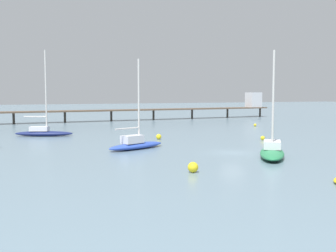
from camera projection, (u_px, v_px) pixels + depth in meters
The scene contains 9 objects.
ground_plane at pixel (233, 153), 44.38m from camera, with size 400.00×400.00×0.00m, color slate.
pier at pixel (159, 107), 98.75m from camera, with size 86.28×8.15×6.59m.
sailboat_blue at pixel (136, 143), 47.26m from camera, with size 8.07×5.12×10.39m.
sailboat_navy at pixel (43, 131), 61.40m from camera, with size 8.77×4.94×12.81m.
sailboat_green at pixel (272, 151), 41.15m from camera, with size 6.71×8.08×10.66m.
mooring_buoy_outer at pixel (159, 137), 57.17m from camera, with size 0.74×0.74×0.74m, color yellow.
mooring_buoy_far at pixel (193, 167), 33.36m from camera, with size 0.87×0.87×0.87m, color yellow.
mooring_buoy_inner at pixel (263, 138), 56.11m from camera, with size 0.60×0.60×0.60m, color yellow.
mooring_buoy_near at pixel (255, 125), 79.27m from camera, with size 0.54×0.54×0.54m, color yellow.
Camera 1 is at (-22.95, -38.18, 6.50)m, focal length 43.76 mm.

